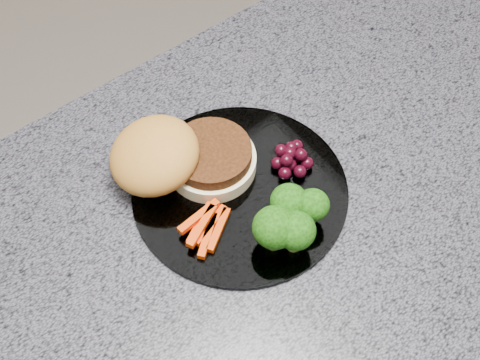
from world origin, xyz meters
The scene contains 6 objects.
countertop centered at (0.00, 0.00, 0.88)m, with size 1.20×0.60×0.04m, color #53535E.
plate centered at (0.09, 0.05, 0.90)m, with size 0.26×0.26×0.01m, color white.
burger centered at (0.05, 0.12, 0.93)m, with size 0.20×0.17×0.06m.
carrot_sticks centered at (0.03, 0.03, 0.91)m, with size 0.07×0.06×0.02m.
broccoli centered at (0.10, -0.04, 0.94)m, with size 0.10×0.08×0.06m.
grape_bunch centered at (0.16, 0.04, 0.92)m, with size 0.05×0.05×0.03m.
Camera 1 is at (-0.18, -0.30, 1.57)m, focal length 50.00 mm.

